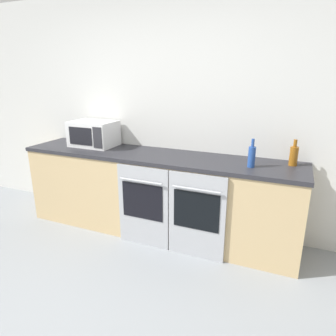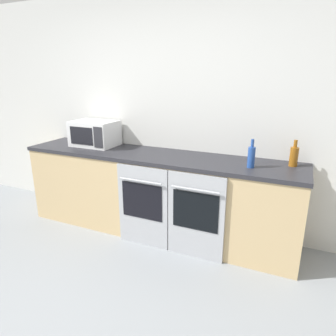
% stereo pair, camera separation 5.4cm
% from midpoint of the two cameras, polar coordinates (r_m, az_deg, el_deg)
% --- Properties ---
extents(wall_back, '(10.00, 0.06, 2.60)m').
position_cam_midpoint_polar(wall_back, '(3.43, -0.51, 10.28)').
color(wall_back, silver).
rests_on(wall_back, ground_plane).
extents(counter_back, '(3.07, 0.64, 0.91)m').
position_cam_midpoint_polar(counter_back, '(3.35, -2.77, -4.89)').
color(counter_back, tan).
rests_on(counter_back, ground_plane).
extents(oven_left, '(0.56, 0.06, 0.86)m').
position_cam_midpoint_polar(oven_left, '(3.09, -5.26, -7.28)').
color(oven_left, '#A8AAAF').
rests_on(oven_left, ground_plane).
extents(oven_right, '(0.56, 0.06, 0.86)m').
position_cam_midpoint_polar(oven_right, '(2.89, 4.90, -9.13)').
color(oven_right, '#A8AAAF').
rests_on(oven_right, ground_plane).
extents(microwave, '(0.52, 0.38, 0.29)m').
position_cam_midpoint_polar(microwave, '(3.68, -14.36, 6.38)').
color(microwave, silver).
rests_on(microwave, counter_back).
extents(bottle_blue, '(0.07, 0.07, 0.26)m').
position_cam_midpoint_polar(bottle_blue, '(2.83, 15.13, 2.20)').
color(bottle_blue, '#234793').
rests_on(bottle_blue, counter_back).
extents(bottle_amber, '(0.08, 0.08, 0.25)m').
position_cam_midpoint_polar(bottle_amber, '(3.01, 22.35, 2.24)').
color(bottle_amber, '#8C5114').
rests_on(bottle_amber, counter_back).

